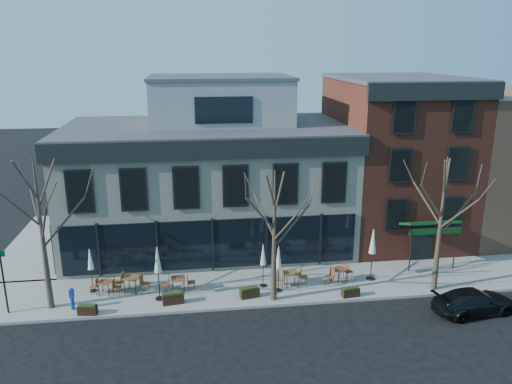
{
  "coord_description": "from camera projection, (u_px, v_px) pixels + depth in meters",
  "views": [
    {
      "loc": [
        -1.1,
        -27.43,
        13.0
      ],
      "look_at": [
        2.85,
        2.0,
        4.4
      ],
      "focal_mm": 35.0,
      "sensor_mm": 36.0,
      "label": 1
    }
  ],
  "objects": [
    {
      "name": "cafe_set_2",
      "position": [
        178.0,
        283.0,
        27.2
      ],
      "size": [
        1.89,
        0.79,
        0.99
      ],
      "color": "brown",
      "rests_on": "sidewalk_front"
    },
    {
      "name": "planter_0",
      "position": [
        87.0,
        310.0,
        24.93
      ],
      "size": [
        0.98,
        0.5,
        0.53
      ],
      "color": "black",
      "rests_on": "sidewalk_front"
    },
    {
      "name": "planter_2",
      "position": [
        250.0,
        292.0,
        26.64
      ],
      "size": [
        1.1,
        0.63,
        0.58
      ],
      "color": "black",
      "rests_on": "sidewalk_front"
    },
    {
      "name": "sign_pole",
      "position": [
        3.0,
        278.0,
        24.62
      ],
      "size": [
        0.5,
        0.1,
        3.4
      ],
      "color": "black",
      "rests_on": "sidewalk_front"
    },
    {
      "name": "cafe_set_0",
      "position": [
        105.0,
        286.0,
        26.92
      ],
      "size": [
        1.75,
        0.82,
        0.9
      ],
      "color": "brown",
      "rests_on": "sidewalk_front"
    },
    {
      "name": "planter_1",
      "position": [
        173.0,
        298.0,
        25.98
      ],
      "size": [
        1.16,
        0.59,
        0.62
      ],
      "color": "black",
      "rests_on": "sidewalk_front"
    },
    {
      "name": "planter_3",
      "position": [
        351.0,
        292.0,
        26.72
      ],
      "size": [
        0.99,
        0.49,
        0.53
      ],
      "color": "black",
      "rests_on": "sidewalk_front"
    },
    {
      "name": "ground",
      "position": [
        213.0,
        273.0,
        29.87
      ],
      "size": [
        120.0,
        120.0,
        0.0
      ],
      "primitive_type": "plane",
      "color": "black",
      "rests_on": "ground"
    },
    {
      "name": "tree_corner",
      "position": [
        42.0,
        233.0,
        24.55
      ],
      "size": [
        3.93,
        3.98,
        7.92
      ],
      "color": "#382B21",
      "rests_on": "sidewalk_front"
    },
    {
      "name": "umbrella_3",
      "position": [
        279.0,
        260.0,
        26.89
      ],
      "size": [
        0.42,
        0.42,
        2.63
      ],
      "color": "black",
      "rests_on": "sidewalk_front"
    },
    {
      "name": "cafe_set_1",
      "position": [
        132.0,
        282.0,
        27.18
      ],
      "size": [
        2.06,
        1.06,
        1.06
      ],
      "color": "brown",
      "rests_on": "sidewalk_front"
    },
    {
      "name": "parked_sedan",
      "position": [
        474.0,
        302.0,
        25.27
      ],
      "size": [
        4.52,
        2.3,
        1.26
      ],
      "primitive_type": "imported",
      "rotation": [
        0.0,
        0.0,
        1.7
      ],
      "color": "black",
      "rests_on": "ground"
    },
    {
      "name": "sidewalk_side",
      "position": [
        44.0,
        244.0,
        34.12
      ],
      "size": [
        4.5,
        12.0,
        0.15
      ],
      "primitive_type": "cube",
      "color": "gray",
      "rests_on": "ground"
    },
    {
      "name": "sidewalk_front",
      "position": [
        273.0,
        285.0,
        28.22
      ],
      "size": [
        33.5,
        4.7,
        0.15
      ],
      "primitive_type": "cube",
      "color": "gray",
      "rests_on": "ground"
    },
    {
      "name": "umbrella_2",
      "position": [
        263.0,
        257.0,
        27.46
      ],
      "size": [
        0.4,
        0.4,
        2.51
      ],
      "color": "black",
      "rests_on": "sidewalk_front"
    },
    {
      "name": "cafe_set_4",
      "position": [
        291.0,
        278.0,
        27.79
      ],
      "size": [
        1.96,
        0.82,
        1.02
      ],
      "color": "brown",
      "rests_on": "sidewalk_front"
    },
    {
      "name": "call_box",
      "position": [
        72.0,
        298.0,
        25.3
      ],
      "size": [
        0.24,
        0.24,
        1.22
      ],
      "color": "#0D38AF",
      "rests_on": "sidewalk_front"
    },
    {
      "name": "red_brick_building",
      "position": [
        395.0,
        158.0,
        34.7
      ],
      "size": [
        8.2,
        11.78,
        11.18
      ],
      "color": "brown",
      "rests_on": "ground"
    },
    {
      "name": "umbrella_1",
      "position": [
        158.0,
        263.0,
        25.92
      ],
      "size": [
        0.48,
        0.48,
        2.99
      ],
      "color": "black",
      "rests_on": "sidewalk_front"
    },
    {
      "name": "cafe_set_5",
      "position": [
        339.0,
        274.0,
        28.34
      ],
      "size": [
        1.86,
        1.18,
        0.97
      ],
      "color": "brown",
      "rests_on": "sidewalk_front"
    },
    {
      "name": "tree_right",
      "position": [
        441.0,
        223.0,
        26.57
      ],
      "size": [
        3.72,
        3.77,
        7.48
      ],
      "color": "#382B21",
      "rests_on": "sidewalk_front"
    },
    {
      "name": "umbrella_4",
      "position": [
        373.0,
        244.0,
        28.2
      ],
      "size": [
        0.49,
        0.49,
        3.08
      ],
      "color": "black",
      "rests_on": "sidewalk_front"
    },
    {
      "name": "corner_building",
      "position": [
        209.0,
        176.0,
        33.39
      ],
      "size": [
        18.39,
        10.39,
        11.1
      ],
      "color": "silver",
      "rests_on": "ground"
    },
    {
      "name": "umbrella_0",
      "position": [
        90.0,
        261.0,
        26.88
      ],
      "size": [
        0.4,
        0.4,
        2.5
      ],
      "color": "black",
      "rests_on": "sidewalk_front"
    },
    {
      "name": "tree_mid",
      "position": [
        274.0,
        235.0,
        25.48
      ],
      "size": [
        3.5,
        3.55,
        7.04
      ],
      "color": "#382B21",
      "rests_on": "sidewalk_front"
    }
  ]
}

